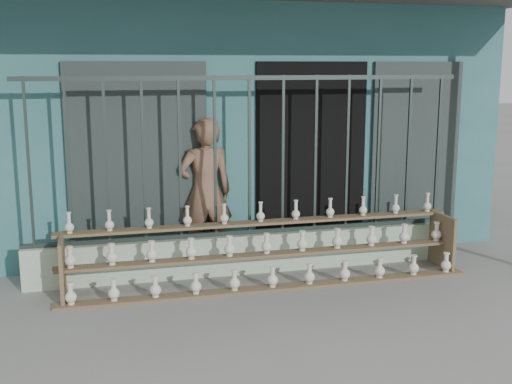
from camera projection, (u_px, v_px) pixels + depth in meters
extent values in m
plane|color=slate|center=(281.00, 312.00, 6.22)|extent=(60.00, 60.00, 0.00)
cube|color=#306466|center=(204.00, 115.00, 9.99)|extent=(7.00, 5.00, 3.20)
cube|color=black|center=(310.00, 160.00, 7.93)|extent=(1.40, 0.12, 2.40)
cube|color=#1E2827|center=(138.00, 167.00, 7.38)|extent=(1.60, 0.08, 2.40)
cube|color=#1E2827|center=(414.00, 157.00, 8.23)|extent=(1.20, 0.08, 2.40)
cube|color=#B3C8AC|center=(250.00, 253.00, 7.41)|extent=(5.00, 0.20, 0.45)
cube|color=#283330|center=(29.00, 164.00, 6.62)|extent=(0.03, 0.03, 1.80)
cube|color=#283330|center=(68.00, 163.00, 6.71)|extent=(0.03, 0.03, 1.80)
cube|color=#283330|center=(106.00, 161.00, 6.81)|extent=(0.03, 0.03, 1.80)
cube|color=#283330|center=(144.00, 160.00, 6.90)|extent=(0.03, 0.03, 1.80)
cube|color=#283330|center=(180.00, 159.00, 7.00)|extent=(0.03, 0.03, 1.80)
cube|color=#283330|center=(215.00, 158.00, 7.09)|extent=(0.03, 0.03, 1.80)
cube|color=#283330|center=(249.00, 156.00, 7.19)|extent=(0.03, 0.03, 1.80)
cube|color=#283330|center=(283.00, 155.00, 7.28)|extent=(0.03, 0.03, 1.80)
cube|color=#283330|center=(315.00, 154.00, 7.38)|extent=(0.03, 0.03, 1.80)
cube|color=#283330|center=(347.00, 153.00, 7.47)|extent=(0.03, 0.03, 1.80)
cube|color=#283330|center=(378.00, 152.00, 7.57)|extent=(0.03, 0.03, 1.80)
cube|color=#283330|center=(408.00, 151.00, 7.66)|extent=(0.03, 0.03, 1.80)
cube|color=#283330|center=(438.00, 150.00, 7.76)|extent=(0.03, 0.03, 1.80)
cube|color=#283330|center=(249.00, 78.00, 7.02)|extent=(5.00, 0.04, 0.05)
cube|color=#283330|center=(250.00, 232.00, 7.36)|extent=(5.00, 0.04, 0.05)
cube|color=brown|center=(272.00, 288.00, 6.85)|extent=(4.50, 0.18, 0.03)
cube|color=brown|center=(266.00, 254.00, 7.03)|extent=(4.50, 0.18, 0.03)
cube|color=brown|center=(261.00, 223.00, 7.21)|extent=(4.50, 0.18, 0.03)
cube|color=brown|center=(62.00, 269.00, 6.51)|extent=(0.04, 0.55, 0.64)
cube|color=brown|center=(442.00, 241.00, 7.55)|extent=(0.04, 0.55, 0.64)
imported|color=brown|center=(206.00, 192.00, 7.55)|extent=(0.67, 0.46, 1.77)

